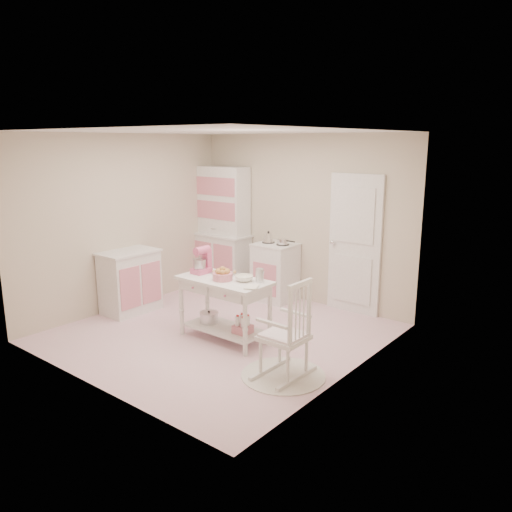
% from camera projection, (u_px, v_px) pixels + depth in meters
% --- Properties ---
extents(room_shell, '(3.84, 3.84, 2.62)m').
position_uv_depth(room_shell, '(218.00, 209.00, 6.24)').
color(room_shell, pink).
rests_on(room_shell, ground).
extents(door, '(0.82, 0.05, 2.04)m').
position_uv_depth(door, '(355.00, 245.00, 7.23)').
color(door, white).
rests_on(door, ground).
extents(hutch, '(1.06, 0.50, 2.08)m').
position_uv_depth(hutch, '(221.00, 227.00, 8.55)').
color(hutch, white).
rests_on(hutch, ground).
extents(stove, '(0.62, 0.57, 0.92)m').
position_uv_depth(stove, '(275.00, 272.00, 7.91)').
color(stove, white).
rests_on(stove, ground).
extents(base_cabinet, '(0.54, 0.84, 0.92)m').
position_uv_depth(base_cabinet, '(130.00, 282.00, 7.36)').
color(base_cabinet, white).
rests_on(base_cabinet, ground).
extents(lace_rug, '(0.92, 0.92, 0.01)m').
position_uv_depth(lace_rug, '(283.00, 375.00, 5.41)').
color(lace_rug, white).
rests_on(lace_rug, ground).
extents(rocking_chair, '(0.50, 0.73, 1.10)m').
position_uv_depth(rocking_chair, '(284.00, 328.00, 5.29)').
color(rocking_chair, white).
rests_on(rocking_chair, ground).
extents(work_table, '(1.20, 0.60, 0.80)m').
position_uv_depth(work_table, '(225.00, 309.00, 6.33)').
color(work_table, white).
rests_on(work_table, ground).
extents(stand_mixer, '(0.21, 0.28, 0.34)m').
position_uv_depth(stand_mixer, '(201.00, 260.00, 6.48)').
color(stand_mixer, '#D85B88').
rests_on(stand_mixer, work_table).
extents(cookie_tray, '(0.34, 0.24, 0.02)m').
position_uv_depth(cookie_tray, '(225.00, 273.00, 6.47)').
color(cookie_tray, silver).
rests_on(cookie_tray, work_table).
extents(bread_basket, '(0.25, 0.25, 0.09)m').
position_uv_depth(bread_basket, '(223.00, 276.00, 6.18)').
color(bread_basket, '#D67B8B').
rests_on(bread_basket, work_table).
extents(mixing_bowl, '(0.23, 0.23, 0.07)m').
position_uv_depth(mixing_bowl, '(244.00, 278.00, 6.14)').
color(mixing_bowl, white).
rests_on(mixing_bowl, work_table).
extents(metal_pitcher, '(0.10, 0.10, 0.17)m').
position_uv_depth(metal_pitcher, '(260.00, 275.00, 6.08)').
color(metal_pitcher, silver).
rests_on(metal_pitcher, work_table).
extents(recipe_book, '(0.22, 0.24, 0.02)m').
position_uv_depth(recipe_book, '(246.00, 287.00, 5.88)').
color(recipe_book, white).
rests_on(recipe_book, work_table).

